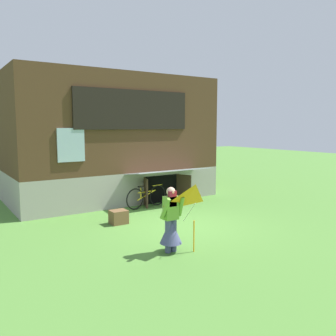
% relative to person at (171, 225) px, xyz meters
% --- Properties ---
extents(ground_plane, '(60.00, 60.00, 0.00)m').
position_rel_person_xyz_m(ground_plane, '(1.56, 1.74, -0.65)').
color(ground_plane, '#4C7F33').
extents(log_house, '(7.91, 6.50, 4.89)m').
position_rel_person_xyz_m(log_house, '(1.56, 7.43, 1.80)').
color(log_house, '#9E998E').
rests_on(log_house, ground_plane).
extents(person, '(0.61, 0.52, 1.54)m').
position_rel_person_xyz_m(person, '(0.00, 0.00, 0.00)').
color(person, '#474C75').
rests_on(person, ground_plane).
extents(kite, '(0.84, 0.77, 1.58)m').
position_rel_person_xyz_m(kite, '(0.34, -0.49, 0.62)').
color(kite, orange).
rests_on(kite, ground_plane).
extents(bicycle_yellow, '(1.79, 0.32, 0.82)m').
position_rel_person_xyz_m(bicycle_yellow, '(1.83, 4.30, -0.25)').
color(bicycle_yellow, black).
rests_on(bicycle_yellow, ground_plane).
extents(wooden_crate, '(0.49, 0.42, 0.41)m').
position_rel_person_xyz_m(wooden_crate, '(0.04, 2.89, -0.44)').
color(wooden_crate, brown).
rests_on(wooden_crate, ground_plane).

